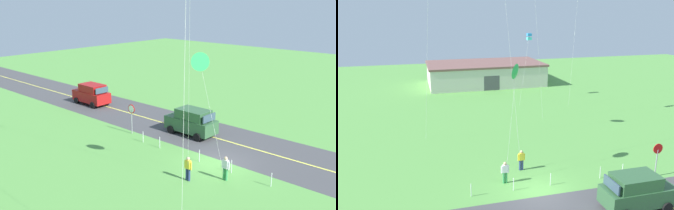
% 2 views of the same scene
% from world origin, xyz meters
% --- Properties ---
extents(ground_plane, '(120.00, 120.00, 0.10)m').
position_xyz_m(ground_plane, '(0.00, 0.00, -0.05)').
color(ground_plane, '#549342').
extents(asphalt_road, '(120.00, 7.00, 0.00)m').
position_xyz_m(asphalt_road, '(0.00, -4.00, 0.00)').
color(asphalt_road, '#424244').
rests_on(asphalt_road, ground).
extents(road_centre_stripe, '(120.00, 0.16, 0.00)m').
position_xyz_m(road_centre_stripe, '(0.00, -4.00, 0.01)').
color(road_centre_stripe, '#E5E04C').
rests_on(road_centre_stripe, asphalt_road).
extents(car_suv_foreground, '(4.40, 2.12, 2.24)m').
position_xyz_m(car_suv_foreground, '(5.00, -3.30, 1.15)').
color(car_suv_foreground, '#2D5633').
rests_on(car_suv_foreground, ground).
extents(car_parked_east_far, '(4.40, 2.12, 2.24)m').
position_xyz_m(car_parked_east_far, '(18.99, -3.52, 1.15)').
color(car_parked_east_far, maroon).
rests_on(car_parked_east_far, ground).
extents(stop_sign, '(0.76, 0.08, 2.56)m').
position_xyz_m(stop_sign, '(8.92, -0.10, 1.80)').
color(stop_sign, gray).
rests_on(stop_sign, ground).
extents(person_adult_near, '(0.58, 0.22, 1.60)m').
position_xyz_m(person_adult_near, '(-1.89, 1.85, 0.86)').
color(person_adult_near, '#338C4C').
rests_on(person_adult_near, ground).
extents(person_adult_companion, '(0.58, 0.22, 1.60)m').
position_xyz_m(person_adult_companion, '(-0.17, 3.48, 0.86)').
color(person_adult_companion, navy).
rests_on(person_adult_companion, ground).
extents(kite_red_low, '(1.67, 1.89, 8.18)m').
position_xyz_m(kite_red_low, '(-0.72, 3.20, 7.60)').
color(kite_red_low, silver).
rests_on(kite_red_low, ground).
extents(fence_post_0, '(0.05, 0.05, 0.90)m').
position_xyz_m(fence_post_0, '(-4.49, 0.70, 0.45)').
color(fence_post_0, silver).
rests_on(fence_post_0, ground).
extents(fence_post_1, '(0.05, 0.05, 0.90)m').
position_xyz_m(fence_post_1, '(-1.61, 0.70, 0.45)').
color(fence_post_1, silver).
rests_on(fence_post_1, ground).
extents(fence_post_2, '(0.05, 0.05, 0.90)m').
position_xyz_m(fence_post_2, '(1.06, 0.70, 0.45)').
color(fence_post_2, silver).
rests_on(fence_post_2, ground).
extents(fence_post_3, '(0.05, 0.05, 0.90)m').
position_xyz_m(fence_post_3, '(4.91, 0.70, 0.45)').
color(fence_post_3, silver).
rests_on(fence_post_3, ground).
extents(fence_post_4, '(0.05, 0.05, 0.90)m').
position_xyz_m(fence_post_4, '(6.74, 0.70, 0.45)').
color(fence_post_4, silver).
rests_on(fence_post_4, ground).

